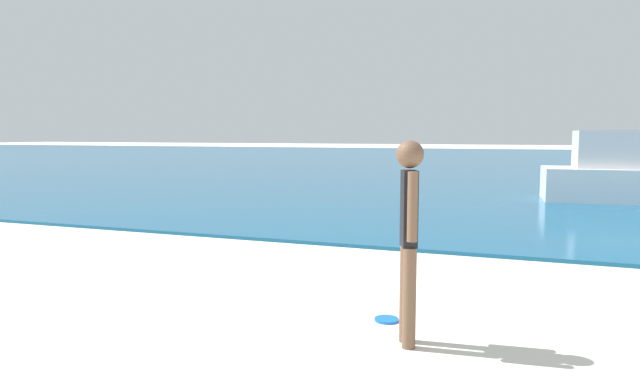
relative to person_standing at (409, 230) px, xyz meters
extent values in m
cube|color=#14567F|center=(-1.71, 33.72, -0.95)|extent=(160.00, 60.00, 0.06)
cylinder|color=brown|center=(-0.03, 0.07, -0.56)|extent=(0.11, 0.11, 0.84)
cylinder|color=brown|center=(0.03, -0.07, -0.56)|extent=(0.11, 0.11, 0.84)
cube|color=black|center=(0.00, 0.00, 0.18)|extent=(0.18, 0.22, 0.63)
sphere|color=brown|center=(0.00, 0.00, 0.63)|extent=(0.23, 0.23, 0.23)
cylinder|color=brown|center=(-0.06, 0.15, 0.22)|extent=(0.08, 0.08, 0.56)
cylinder|color=brown|center=(0.06, -0.15, 0.22)|extent=(0.08, 0.08, 0.56)
cylinder|color=blue|center=(-0.30, 0.53, -0.97)|extent=(0.23, 0.23, 0.03)
cube|color=silver|center=(2.97, 11.47, 0.40)|extent=(1.98, 1.31, 0.95)
camera|label=1|loc=(0.91, -4.58, 0.79)|focal=31.67mm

